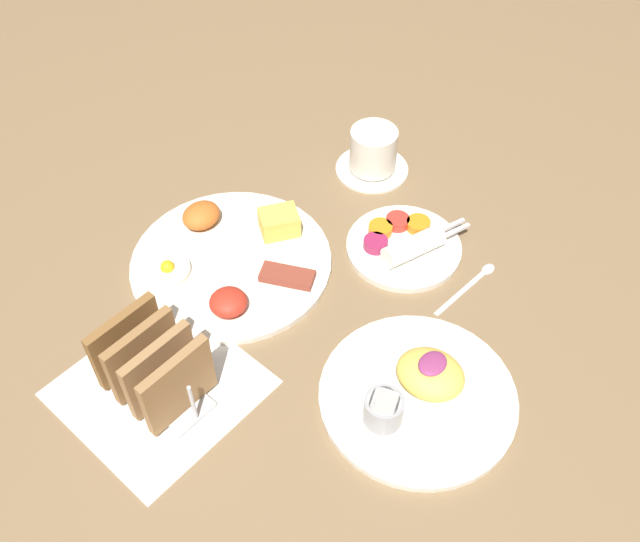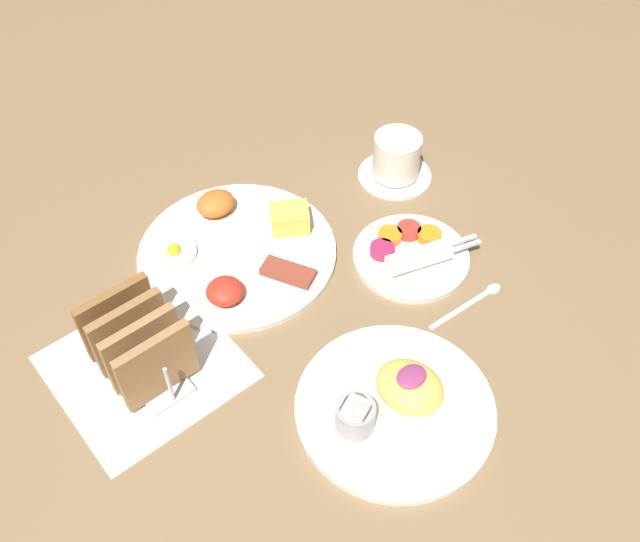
# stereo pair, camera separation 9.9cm
# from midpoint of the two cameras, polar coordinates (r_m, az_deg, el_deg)

# --- Properties ---
(ground_plane) EXTENTS (3.00, 3.00, 0.00)m
(ground_plane) POSITION_cam_midpoint_polar(r_m,az_deg,el_deg) (0.96, 1.48, -5.41)
(ground_plane) COLOR brown
(napkin_flat) EXTENTS (0.22, 0.22, 0.00)m
(napkin_flat) POSITION_cam_midpoint_polar(r_m,az_deg,el_deg) (0.94, -10.90, -7.68)
(napkin_flat) COLOR white
(napkin_flat) RESTS_ON ground_plane
(plate_breakfast) EXTENTS (0.29, 0.29, 0.05)m
(plate_breakfast) POSITION_cam_midpoint_polar(r_m,az_deg,el_deg) (1.05, -3.93, 1.66)
(plate_breakfast) COLOR silver
(plate_breakfast) RESTS_ON ground_plane
(plate_condiments) EXTENTS (0.17, 0.17, 0.04)m
(plate_condiments) POSITION_cam_midpoint_polar(r_m,az_deg,el_deg) (1.05, 10.02, 1.21)
(plate_condiments) COLOR silver
(plate_condiments) RESTS_ON ground_plane
(plate_foreground) EXTENTS (0.25, 0.25, 0.06)m
(plate_foreground) POSITION_cam_midpoint_polar(r_m,az_deg,el_deg) (0.89, 9.23, -10.58)
(plate_foreground) COLOR silver
(plate_foreground) RESTS_ON ground_plane
(toast_rack) EXTENTS (0.10, 0.15, 0.10)m
(toast_rack) POSITION_cam_midpoint_polar(r_m,az_deg,el_deg) (0.90, -11.35, -5.90)
(toast_rack) COLOR #B7B7BC
(toast_rack) RESTS_ON ground_plane
(coffee_cup) EXTENTS (0.12, 0.12, 0.08)m
(coffee_cup) POSITION_cam_midpoint_polar(r_m,az_deg,el_deg) (1.16, 8.58, 8.72)
(coffee_cup) COLOR silver
(coffee_cup) RESTS_ON ground_plane
(teaspoon) EXTENTS (0.13, 0.02, 0.01)m
(teaspoon) POSITION_cam_midpoint_polar(r_m,az_deg,el_deg) (1.03, 15.19, -2.24)
(teaspoon) COLOR silver
(teaspoon) RESTS_ON ground_plane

